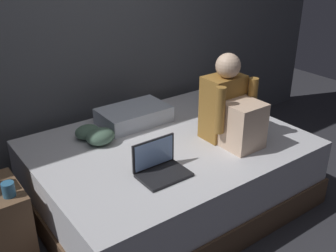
% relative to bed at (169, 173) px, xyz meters
% --- Properties ---
extents(ground_plane, '(8.00, 8.00, 0.00)m').
position_rel_bed_xyz_m(ground_plane, '(-0.20, -0.30, -0.27)').
color(ground_plane, '#2D2D33').
extents(wall_back, '(5.60, 0.10, 2.70)m').
position_rel_bed_xyz_m(wall_back, '(-0.20, 0.90, 1.08)').
color(wall_back, '#4C4F54').
rests_on(wall_back, ground_plane).
extents(bed, '(2.00, 1.50, 0.54)m').
position_rel_bed_xyz_m(bed, '(0.00, 0.00, 0.00)').
color(bed, brown).
rests_on(bed, ground_plane).
extents(person_sitting, '(0.39, 0.44, 0.66)m').
position_rel_bed_xyz_m(person_sitting, '(0.38, -0.24, 0.52)').
color(person_sitting, olive).
rests_on(person_sitting, bed).
extents(laptop, '(0.32, 0.23, 0.22)m').
position_rel_bed_xyz_m(laptop, '(-0.31, -0.32, 0.33)').
color(laptop, black).
rests_on(laptop, bed).
extents(pillow, '(0.56, 0.36, 0.13)m').
position_rel_bed_xyz_m(pillow, '(-0.03, 0.45, 0.34)').
color(pillow, silver).
rests_on(pillow, bed).
extents(mug, '(0.08, 0.08, 0.09)m').
position_rel_bed_xyz_m(mug, '(-1.17, 0.01, 0.31)').
color(mug, teal).
rests_on(mug, nightstand).
extents(clothes_pile, '(0.24, 0.31, 0.12)m').
position_rel_bed_xyz_m(clothes_pile, '(-0.44, 0.33, 0.33)').
color(clothes_pile, '#4C6B56').
rests_on(clothes_pile, bed).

